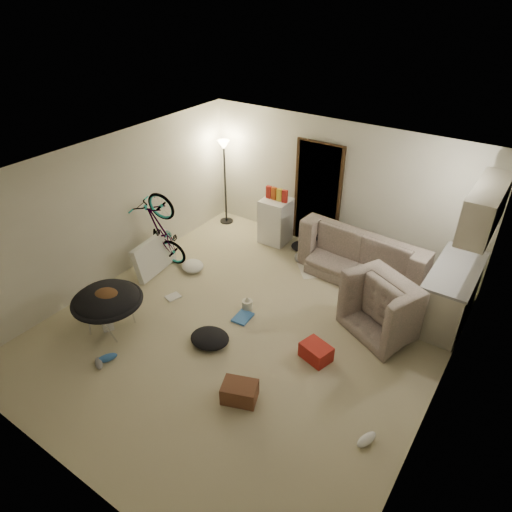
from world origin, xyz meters
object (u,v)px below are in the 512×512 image
Objects in this scene: sofa at (366,257)px; saucer_chair at (108,306)px; drink_case_b at (316,352)px; armchair at (397,308)px; tv_box at (154,256)px; bicycle at (164,245)px; juicer at (247,304)px; kitchen_counter at (450,295)px; drink_case_a at (240,392)px; floor_lamp at (224,165)px; mini_fridge at (276,221)px.

saucer_chair reaches higher than sofa.
sofa reaches higher than drink_case_b.
armchair reaches higher than tv_box.
juicer is (2.04, -0.25, -0.31)m from bicycle.
kitchen_counter reaches higher than drink_case_b.
juicer is (-0.97, 1.55, -0.02)m from drink_case_a.
tv_box is 3.86× the size of juicer.
saucer_chair is (0.71, -3.79, -0.87)m from floor_lamp.
tv_box is at bearing -179.71° from juicer.
saucer_chair is at bearing -132.95° from juicer.
sofa reaches higher than tv_box.
bicycle is 2.26m from mini_fridge.
sofa is 4.42m from saucer_chair.
mini_fridge is at bearing 1.00° from sofa.
sofa is at bearing 66.33° from drink_case_a.
juicer is at bearing -103.40° from bicycle.
sofa is 9.25× the size of juicer.
drink_case_a is at bearing -95.38° from drink_case_b.
drink_case_b is at bearing 22.48° from saucer_chair.
floor_lamp is at bearing 133.57° from juicer.
sofa is 1.48× the size of bicycle.
drink_case_b is (0.28, -2.40, -0.22)m from sofa.
floor_lamp reaches higher than bicycle.
mini_fridge is at bearing -4.33° from floor_lamp.
floor_lamp is 1.73× the size of saucer_chair.
mini_fridge is at bearing 147.81° from drink_case_b.
saucer_chair reaches higher than armchair.
armchair is at bearing 35.13° from saucer_chair.
kitchen_counter is at bearing -7.66° from floor_lamp.
juicer reaches higher than drink_case_b.
saucer_chair is 2.13m from juicer.
tv_box reaches higher than juicer.
floor_lamp is at bearing 0.43° from sofa.
saucer_chair is 3.12m from drink_case_b.
armchair is 4.19m from bicycle.
drink_case_a is (3.01, -1.53, -0.19)m from tv_box.
floor_lamp is at bearing 174.23° from mini_fridge.
bicycle is at bearing -173.96° from drink_case_b.
tv_box is at bearing -169.82° from drink_case_b.
kitchen_counter is 5.18m from saucer_chair.
armchair is at bearing -86.99° from bicycle.
armchair is at bearing -17.17° from floor_lamp.
juicer is (2.14, -2.25, -1.21)m from floor_lamp.
floor_lamp is at bearing 108.53° from drink_case_a.
floor_lamp reaches higher than juicer.
floor_lamp is at bearing 100.55° from saucer_chair.
saucer_chair is at bearing 159.09° from drink_case_a.
floor_lamp reaches higher than sofa.
tv_box is 2.05m from juicer.
floor_lamp reaches higher than saucer_chair.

